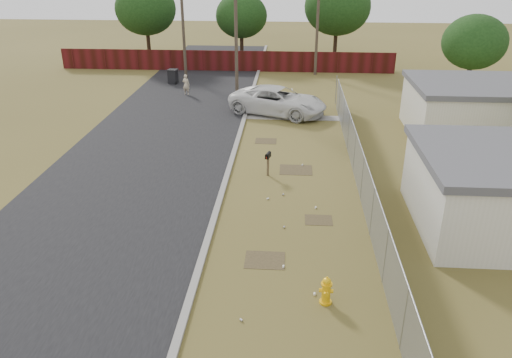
# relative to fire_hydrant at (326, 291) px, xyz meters

# --- Properties ---
(ground) EXTENTS (120.00, 120.00, 0.00)m
(ground) POSITION_rel_fire_hydrant_xyz_m (-1.18, 7.18, -0.45)
(ground) COLOR brown
(ground) RESTS_ON ground
(street) EXTENTS (15.10, 60.00, 0.12)m
(street) POSITION_rel_fire_hydrant_xyz_m (-7.94, 15.23, -0.43)
(street) COLOR black
(street) RESTS_ON ground
(chainlink_fence) EXTENTS (0.10, 27.06, 2.02)m
(chainlink_fence) POSITION_rel_fire_hydrant_xyz_m (1.94, 8.21, 0.35)
(chainlink_fence) COLOR gray
(chainlink_fence) RESTS_ON ground
(privacy_fence) EXTENTS (30.00, 0.12, 1.80)m
(privacy_fence) POSITION_rel_fire_hydrant_xyz_m (-7.18, 32.18, 0.45)
(privacy_fence) COLOR #490F11
(privacy_fence) RESTS_ON ground
(utility_poles) EXTENTS (12.60, 8.24, 9.00)m
(utility_poles) POSITION_rel_fire_hydrant_xyz_m (-4.85, 27.85, 4.25)
(utility_poles) COLOR #493C30
(utility_poles) RESTS_ON ground
(houses) EXTENTS (9.30, 17.24, 3.10)m
(houses) POSITION_rel_fire_hydrant_xyz_m (8.52, 10.31, 1.11)
(houses) COLOR beige
(houses) RESTS_ON ground
(horizon_trees) EXTENTS (33.32, 31.94, 7.78)m
(horizon_trees) POSITION_rel_fire_hydrant_xyz_m (-0.34, 30.74, 4.18)
(horizon_trees) COLOR #301F15
(horizon_trees) RESTS_ON ground
(fire_hydrant) EXTENTS (0.43, 0.43, 0.96)m
(fire_hydrant) POSITION_rel_fire_hydrant_xyz_m (0.00, 0.00, 0.00)
(fire_hydrant) COLOR #EAAF0C
(fire_hydrant) RESTS_ON ground
(mailbox) EXTENTS (0.29, 0.51, 1.18)m
(mailbox) POSITION_rel_fire_hydrant_xyz_m (-2.24, 9.44, 0.48)
(mailbox) COLOR brown
(mailbox) RESTS_ON ground
(pickup_truck) EXTENTS (7.00, 5.10, 1.77)m
(pickup_truck) POSITION_rel_fire_hydrant_xyz_m (-2.06, 19.47, 0.44)
(pickup_truck) COLOR silver
(pickup_truck) RESTS_ON ground
(pedestrian) EXTENTS (0.64, 0.51, 1.53)m
(pedestrian) POSITION_rel_fire_hydrant_xyz_m (-9.07, 23.84, 0.32)
(pedestrian) COLOR #C7B391
(pedestrian) RESTS_ON ground
(trash_bin) EXTENTS (0.86, 0.93, 1.15)m
(trash_bin) POSITION_rel_fire_hydrant_xyz_m (-10.84, 27.23, 0.14)
(trash_bin) COLOR black
(trash_bin) RESTS_ON ground
(scattered_litter) EXTENTS (2.54, 11.89, 0.07)m
(scattered_litter) POSITION_rel_fire_hydrant_xyz_m (-1.21, 4.59, -0.41)
(scattered_litter) COLOR silver
(scattered_litter) RESTS_ON ground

